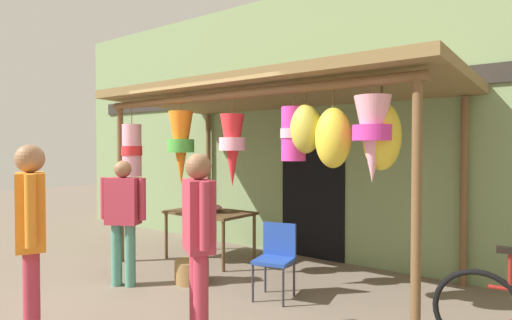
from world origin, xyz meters
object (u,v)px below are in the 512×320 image
display_table (210,216)px  wicker_basket_by_table (192,271)px  flower_heap_on_table (204,207)px  customer_foreground (123,213)px  shopper_by_bananas (199,232)px  folding_chair (276,254)px  vendor_in_orange (31,228)px

display_table → wicker_basket_by_table: bearing=-58.1°
flower_heap_on_table → customer_foreground: bearing=-86.1°
display_table → shopper_by_bananas: 2.90m
display_table → customer_foreground: 1.59m
folding_chair → wicker_basket_by_table: folding_chair is taller
wicker_basket_by_table → vendor_in_orange: vendor_in_orange is taller
display_table → flower_heap_on_table: 0.16m
flower_heap_on_table → vendor_in_orange: bearing=-72.8°
display_table → vendor_in_orange: bearing=-74.3°
flower_heap_on_table → folding_chair: 2.01m
folding_chair → customer_foreground: 1.97m
wicker_basket_by_table → vendor_in_orange: size_ratio=0.25×
folding_chair → wicker_basket_by_table: 1.24m
folding_chair → shopper_by_bananas: bearing=-83.8°
flower_heap_on_table → wicker_basket_by_table: 1.33m
flower_heap_on_table → customer_foreground: customer_foreground is taller
display_table → flower_heap_on_table: flower_heap_on_table is taller
folding_chair → wicker_basket_by_table: (-1.17, -0.20, -0.36)m
flower_heap_on_table → vendor_in_orange: vendor_in_orange is taller
vendor_in_orange → customer_foreground: vendor_in_orange is taller
flower_heap_on_table → shopper_by_bananas: 2.92m
folding_chair → customer_foreground: bearing=-154.8°
folding_chair → shopper_by_bananas: (0.15, -1.40, 0.48)m
folding_chair → wicker_basket_by_table: size_ratio=1.92×
vendor_in_orange → folding_chair: bearing=68.9°
display_table → wicker_basket_by_table: size_ratio=2.95×
flower_heap_on_table → shopper_by_bananas: shopper_by_bananas is taller
shopper_by_bananas → vendor_in_orange: bearing=-138.5°
folding_chair → wicker_basket_by_table: bearing=-170.1°
vendor_in_orange → shopper_by_bananas: 1.40m
shopper_by_bananas → display_table: bearing=131.7°
folding_chair → shopper_by_bananas: 1.49m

